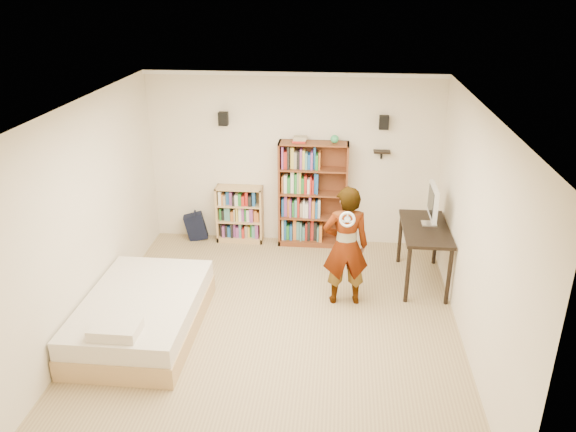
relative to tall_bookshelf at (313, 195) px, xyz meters
name	(u,v)px	position (x,y,z in m)	size (l,w,h in m)	color
ground	(275,325)	(-0.32, -2.34, -0.84)	(4.50, 5.00, 0.01)	tan
room_shell	(274,192)	(-0.32, -2.34, 0.92)	(4.52, 5.02, 2.71)	#F1E5CE
crown_molding	(273,111)	(-0.32, -2.34, 1.83)	(4.50, 5.00, 0.06)	white
speaker_left	(223,119)	(-1.37, 0.06, 1.16)	(0.14, 0.12, 0.20)	black
speaker_right	(384,122)	(1.03, 0.06, 1.16)	(0.14, 0.12, 0.20)	black
wall_shelf	(382,152)	(1.03, 0.07, 0.71)	(0.25, 0.16, 0.03)	black
tall_bookshelf	(313,195)	(0.00, 0.00, 0.00)	(1.06, 0.31, 1.68)	brown
low_bookshelf	(240,214)	(-1.17, 0.02, -0.38)	(0.74, 0.28, 0.92)	tan
computer_desk	(423,255)	(1.60, -1.07, -0.42)	(0.62, 1.23, 0.84)	black
imac	(431,205)	(1.65, -0.96, 0.28)	(0.11, 0.56, 0.56)	silver
daybed	(142,310)	(-1.90, -2.62, -0.54)	(1.32, 2.03, 0.60)	silver
person	(346,246)	(0.52, -1.70, -0.03)	(0.59, 0.39, 1.62)	black
wii_wheel	(347,219)	(0.52, -2.01, 0.47)	(0.19, 0.19, 0.03)	silver
navy_bag	(196,226)	(-1.90, 0.00, -0.61)	(0.34, 0.22, 0.46)	black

